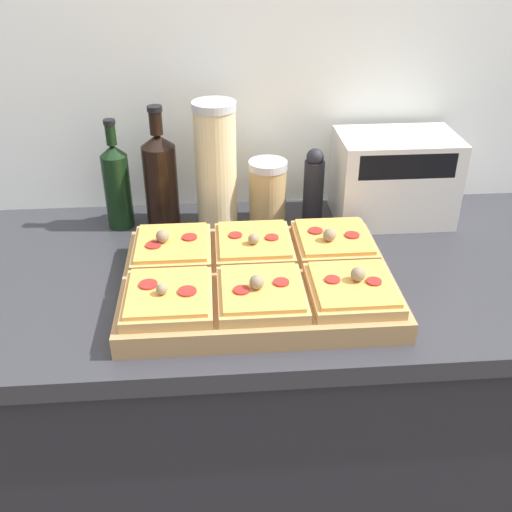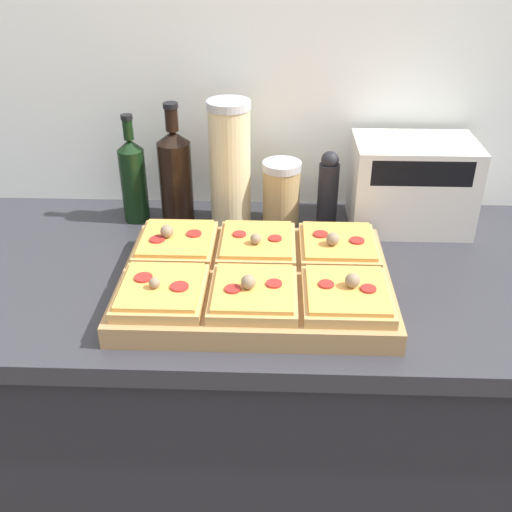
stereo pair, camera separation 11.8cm
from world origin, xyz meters
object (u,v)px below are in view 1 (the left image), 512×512
cutting_board (257,282)px  grain_jar_tall (216,165)px  toaster_oven (394,178)px  olive_oil_bottle (117,184)px  pepper_mill (314,185)px  wine_bottle (161,178)px  grain_jar_short (268,191)px

cutting_board → grain_jar_tall: size_ratio=1.77×
toaster_oven → olive_oil_bottle: bearing=179.5°
cutting_board → pepper_mill: bearing=62.6°
cutting_board → wine_bottle: wine_bottle is taller
grain_jar_short → toaster_oven: (0.30, -0.01, 0.03)m
olive_oil_bottle → toaster_oven: 0.65m
wine_bottle → pepper_mill: size_ratio=1.60×
grain_jar_tall → toaster_oven: 0.42m
grain_jar_short → cutting_board: bearing=-99.2°
pepper_mill → cutting_board: bearing=-117.4°
cutting_board → grain_jar_short: bearing=80.8°
olive_oil_bottle → grain_jar_tall: (0.23, -0.00, 0.04)m
cutting_board → wine_bottle: 0.38m
toaster_oven → grain_jar_short: bearing=179.0°
grain_jar_short → olive_oil_bottle: bearing=180.0°
grain_jar_tall → grain_jar_short: grain_jar_tall is taller
grain_jar_short → pepper_mill: (0.11, -0.00, 0.01)m
cutting_board → grain_jar_tall: grain_jar_tall is taller
olive_oil_bottle → pepper_mill: bearing=-0.0°
cutting_board → toaster_oven: bearing=40.8°
olive_oil_bottle → pepper_mill: 0.46m
wine_bottle → grain_jar_tall: grain_jar_tall is taller
wine_bottle → toaster_oven: (0.55, -0.01, -0.01)m
cutting_board → toaster_oven: size_ratio=1.75×
wine_bottle → cutting_board: bearing=-57.1°
cutting_board → olive_oil_bottle: bearing=134.2°
wine_bottle → pepper_mill: bearing=0.0°
olive_oil_bottle → grain_jar_tall: grain_jar_tall is taller
olive_oil_bottle → pepper_mill: olive_oil_bottle is taller
cutting_board → olive_oil_bottle: 0.44m
cutting_board → olive_oil_bottle: olive_oil_bottle is taller
cutting_board → wine_bottle: (-0.20, 0.31, 0.10)m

